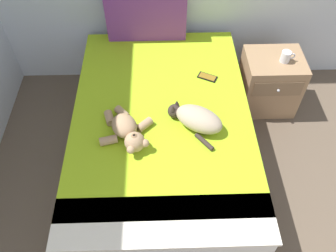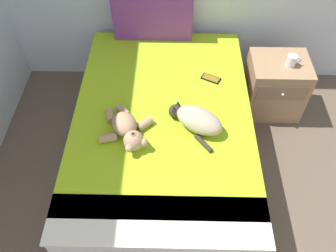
# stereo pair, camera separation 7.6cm
# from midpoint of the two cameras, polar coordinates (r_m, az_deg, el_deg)

# --- Properties ---
(bed) EXTENTS (1.33, 1.98, 0.56)m
(bed) POSITION_cam_midpoint_polar(r_m,az_deg,el_deg) (2.71, -0.00, -1.71)
(bed) COLOR #9E7A56
(bed) RESTS_ON ground_plane
(patterned_cushion) EXTENTS (0.67, 0.12, 0.40)m
(patterned_cushion) POSITION_cam_midpoint_polar(r_m,az_deg,el_deg) (3.05, -1.79, 17.67)
(patterned_cushion) COLOR #72338C
(patterned_cushion) RESTS_ON bed
(cat) EXTENTS (0.40, 0.39, 0.15)m
(cat) POSITION_cam_midpoint_polar(r_m,az_deg,el_deg) (2.36, 5.68, 1.05)
(cat) COLOR tan
(cat) RESTS_ON bed
(teddy_bear) EXTENTS (0.36, 0.44, 0.15)m
(teddy_bear) POSITION_cam_midpoint_polar(r_m,az_deg,el_deg) (2.32, -5.85, -0.54)
(teddy_bear) COLOR tan
(teddy_bear) RESTS_ON bed
(cell_phone) EXTENTS (0.16, 0.13, 0.01)m
(cell_phone) POSITION_cam_midpoint_polar(r_m,az_deg,el_deg) (2.76, 7.88, 7.77)
(cell_phone) COLOR black
(cell_phone) RESTS_ON bed
(nightstand) EXTENTS (0.49, 0.44, 0.54)m
(nightstand) POSITION_cam_midpoint_polar(r_m,az_deg,el_deg) (3.25, 17.84, 6.27)
(nightstand) COLOR #9E7A56
(nightstand) RESTS_ON ground_plane
(mug) EXTENTS (0.12, 0.08, 0.09)m
(mug) POSITION_cam_midpoint_polar(r_m,az_deg,el_deg) (3.05, 20.45, 10.08)
(mug) COLOR silver
(mug) RESTS_ON nightstand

